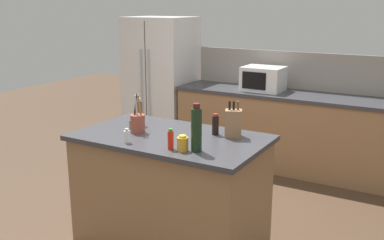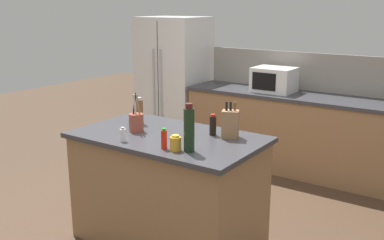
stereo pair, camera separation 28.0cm
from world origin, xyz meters
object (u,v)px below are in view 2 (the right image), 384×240
object	(u,v)px
utensil_crock	(136,122)
hot_sauce_bottle	(164,139)
refrigerator	(174,82)
spice_jar_oregano	(132,123)
honey_jar	(176,143)
soy_sauce_bottle	(213,125)
wine_bottle	(189,129)
knife_block	(230,124)
salt_shaker	(123,135)
pepper_grinder	(140,111)
microwave	(274,80)

from	to	relation	value
utensil_crock	hot_sauce_bottle	size ratio (longest dim) A/B	2.06
refrigerator	spice_jar_oregano	bearing A→B (deg)	-61.38
honey_jar	soy_sauce_bottle	distance (m)	0.49
soy_sauce_bottle	wine_bottle	world-z (taller)	wine_bottle
soy_sauce_bottle	spice_jar_oregano	xyz separation A→B (m)	(-0.67, -0.22, -0.04)
utensil_crock	soy_sauce_bottle	xyz separation A→B (m)	(0.58, 0.27, -0.00)
knife_block	spice_jar_oregano	world-z (taller)	knife_block
hot_sauce_bottle	wine_bottle	world-z (taller)	wine_bottle
salt_shaker	pepper_grinder	size ratio (longest dim) A/B	0.48
wine_bottle	hot_sauce_bottle	bearing A→B (deg)	-163.70
knife_block	wine_bottle	distance (m)	0.47
salt_shaker	honey_jar	distance (m)	0.47
refrigerator	utensil_crock	bearing A→B (deg)	-60.17
utensil_crock	soy_sauce_bottle	size ratio (longest dim) A/B	1.85
knife_block	soy_sauce_bottle	distance (m)	0.16
utensil_crock	salt_shaker	bearing A→B (deg)	-69.79
pepper_grinder	soy_sauce_bottle	bearing A→B (deg)	4.54
salt_shaker	honey_jar	size ratio (longest dim) A/B	0.97
microwave	pepper_grinder	size ratio (longest dim) A/B	2.04
hot_sauce_bottle	spice_jar_oregano	world-z (taller)	hot_sauce_bottle
salt_shaker	soy_sauce_bottle	xyz separation A→B (m)	(0.48, 0.54, 0.03)
hot_sauce_bottle	spice_jar_oregano	xyz separation A→B (m)	(-0.56, 0.28, -0.03)
hot_sauce_bottle	pepper_grinder	distance (m)	0.76
hot_sauce_bottle	refrigerator	bearing A→B (deg)	125.23
microwave	wine_bottle	world-z (taller)	wine_bottle
honey_jar	pepper_grinder	bearing A→B (deg)	148.65
soy_sauce_bottle	pepper_grinder	world-z (taller)	pepper_grinder
refrigerator	knife_block	distance (m)	2.89
refrigerator	knife_block	world-z (taller)	refrigerator
refrigerator	microwave	distance (m)	1.55
refrigerator	knife_block	size ratio (longest dim) A/B	6.21
refrigerator	pepper_grinder	distance (m)	2.42
utensil_crock	hot_sauce_bottle	bearing A→B (deg)	-26.50
microwave	pepper_grinder	world-z (taller)	microwave
knife_block	salt_shaker	distance (m)	0.84
microwave	soy_sauce_bottle	xyz separation A→B (m)	(0.37, -1.99, -0.06)
microwave	utensil_crock	distance (m)	2.27
microwave	spice_jar_oregano	distance (m)	2.24
microwave	hot_sauce_bottle	xyz separation A→B (m)	(0.26, -2.50, -0.07)
salt_shaker	pepper_grinder	world-z (taller)	pepper_grinder
microwave	salt_shaker	size ratio (longest dim) A/B	4.28
honey_jar	hot_sauce_bottle	distance (m)	0.10
knife_block	soy_sauce_bottle	world-z (taller)	knife_block
microwave	refrigerator	bearing A→B (deg)	178.08
refrigerator	microwave	xyz separation A→B (m)	(1.54, -0.05, 0.19)
knife_block	hot_sauce_bottle	distance (m)	0.58
microwave	knife_block	xyz separation A→B (m)	(0.52, -1.98, -0.03)
hot_sauce_bottle	pepper_grinder	xyz separation A→B (m)	(-0.62, 0.44, 0.04)
knife_block	pepper_grinder	size ratio (longest dim) A/B	1.23
refrigerator	spice_jar_oregano	size ratio (longest dim) A/B	18.32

